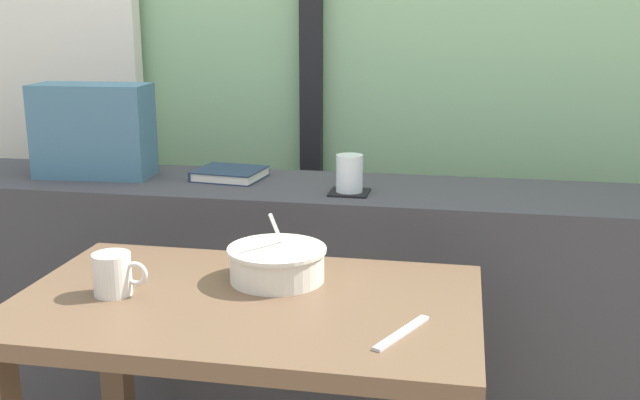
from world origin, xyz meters
TOP-DOWN VIEW (x-y plane):
  - curtain_left_panel at (-1.00, 1.03)m, footprint 0.56×0.06m
  - dark_console_ledge at (0.00, 0.55)m, footprint 2.80×0.38m
  - breakfast_table at (-0.04, -0.04)m, footprint 0.91×0.56m
  - coaster_square at (0.09, 0.48)m, footprint 0.10×0.10m
  - juice_glass at (0.09, 0.48)m, footprint 0.07×0.07m
  - closed_book at (-0.27, 0.59)m, footprint 0.20×0.18m
  - throw_pillow at (-0.65, 0.55)m, footprint 0.33×0.16m
  - soup_bowl at (0.00, 0.07)m, footprint 0.21×0.21m
  - fork_utensil at (0.28, -0.15)m, footprint 0.09×0.16m
  - ceramic_mug at (-0.30, -0.07)m, footprint 0.11×0.08m

SIDE VIEW (x-z plane):
  - dark_console_ledge at x=0.00m, z-range 0.00..0.79m
  - breakfast_table at x=-0.04m, z-range 0.21..0.90m
  - fork_utensil at x=0.28m, z-range 0.69..0.70m
  - soup_bowl at x=0.00m, z-range 0.65..0.80m
  - ceramic_mug at x=-0.30m, z-range 0.69..0.78m
  - coaster_square at x=0.09m, z-range 0.79..0.79m
  - closed_book at x=-0.27m, z-range 0.79..0.81m
  - juice_glass at x=0.09m, z-range 0.79..0.88m
  - throw_pillow at x=-0.65m, z-range 0.79..1.05m
  - curtain_left_panel at x=-1.00m, z-range 0.00..2.50m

